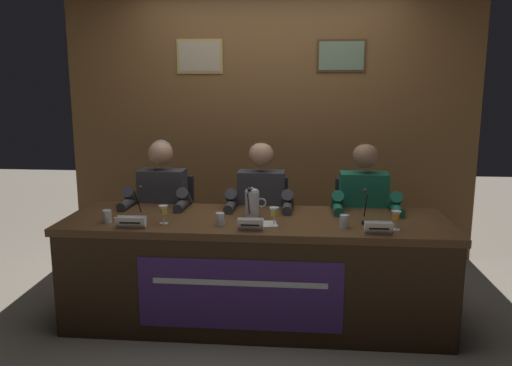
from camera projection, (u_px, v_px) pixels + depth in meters
The scene contains 23 objects.
ground_plane at pixel (256, 318), 3.72m from camera, with size 12.00×12.00×0.00m, color gray.
wall_back_panelled at pixel (270, 122), 4.92m from camera, with size 3.86×0.14×2.60m.
conference_table at pixel (254, 257), 3.52m from camera, with size 2.66×0.80×0.75m.
chair_left at pixel (168, 233), 4.27m from camera, with size 0.44×0.44×0.91m.
panelist_left at pixel (160, 207), 4.02m from camera, with size 0.51×0.48×1.24m.
nameplate_left at pixel (131, 222), 3.33m from camera, with size 0.20×0.06×0.08m.
juice_glass_left at pixel (164, 211), 3.42m from camera, with size 0.06×0.06×0.12m.
water_cup_left at pixel (107, 217), 3.46m from camera, with size 0.06×0.06×0.08m.
microphone_left at pixel (137, 208), 3.57m from camera, with size 0.06×0.17×0.22m.
chair_center at pixel (262, 236), 4.21m from camera, with size 0.44×0.44×0.91m.
panelist_center at pixel (260, 209), 3.96m from camera, with size 0.51×0.48×1.24m.
nameplate_center at pixel (250, 224), 3.27m from camera, with size 0.17×0.06×0.08m.
juice_glass_center at pixel (274, 213), 3.38m from camera, with size 0.06×0.06×0.12m.
water_cup_center at pixel (220, 220), 3.39m from camera, with size 0.06×0.06×0.08m.
microphone_center at pixel (248, 210), 3.50m from camera, with size 0.06×0.17×0.22m.
chair_right at pixel (360, 238), 4.14m from camera, with size 0.44×0.44×0.91m.
panelist_right at pixel (364, 211), 3.89m from camera, with size 0.51×0.48×1.24m.
nameplate_right at pixel (379, 228), 3.19m from camera, with size 0.17×0.06×0.08m.
juice_glass_right at pixel (396, 217), 3.28m from camera, with size 0.06×0.06×0.12m.
water_cup_right at pixel (344, 222), 3.34m from camera, with size 0.06×0.06×0.08m.
microphone_right at pixel (366, 212), 3.45m from camera, with size 0.06×0.17×0.22m.
water_pitcher_central at pixel (252, 203), 3.61m from camera, with size 0.15×0.10×0.21m.
document_stack_center at pixel (261, 225), 3.40m from camera, with size 0.23×0.18×0.01m.
Camera 1 is at (0.31, -3.45, 1.68)m, focal length 36.14 mm.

